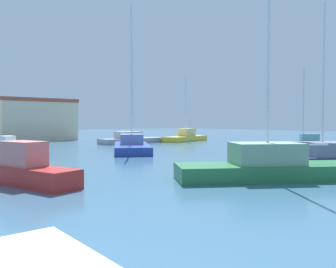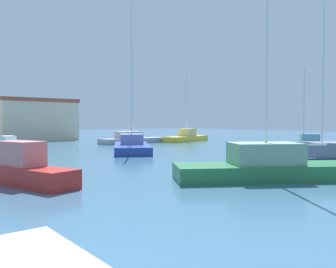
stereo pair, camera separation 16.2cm
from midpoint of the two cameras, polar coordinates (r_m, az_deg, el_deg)
water at (r=30.90m, az=-10.59°, el=-3.09°), size 160.00×160.00×0.00m
sailboat_navy_inner_mooring at (r=23.88m, az=23.93°, el=-3.42°), size 8.51×7.51×10.03m
sailboat_blue_near_pier at (r=31.93m, az=-6.04°, el=-1.92°), size 7.19×9.12×13.21m
sailboat_yellow_distant_north at (r=48.73m, az=2.82°, el=-0.48°), size 8.82×4.64×9.30m
sailboat_teal_outer_mooring at (r=33.90m, az=20.97°, el=-1.65°), size 3.97×3.91×7.54m
motorboat_white_distant_east at (r=36.86m, az=-24.46°, el=-1.71°), size 1.83×4.82×1.36m
sailboat_grey_far_left at (r=44.45m, az=-5.96°, el=-0.78°), size 9.04×2.85×12.25m
motorboat_red_behind_lamppost at (r=16.65m, az=-22.12°, el=-5.28°), size 2.92×5.58×1.89m
sailboat_green_mid_harbor at (r=17.44m, az=15.43°, el=-4.94°), size 8.65×6.79×11.31m
warehouse_block at (r=56.14m, az=-21.24°, el=2.19°), size 10.81×9.06×6.00m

